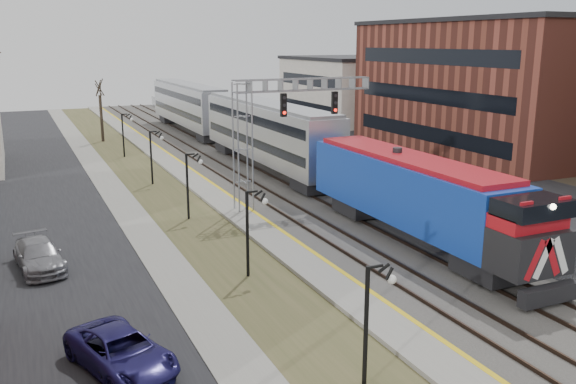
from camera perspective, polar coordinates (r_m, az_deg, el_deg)
street_west at (r=42.48m, az=-21.61°, el=-1.14°), size 7.00×120.00×0.04m
sidewalk at (r=42.87m, az=-15.62°, el=-0.50°), size 2.00×120.00×0.08m
grass_median at (r=43.39m, az=-11.71°, el=-0.12°), size 4.00×120.00×0.06m
platform at (r=44.09m, az=-7.92°, el=0.39°), size 2.00×120.00×0.24m
ballast_bed at (r=45.70m, az=-1.91°, el=0.97°), size 8.00×120.00×0.20m
parking_lot at (r=51.40m, az=10.56°, el=2.10°), size 16.00×120.00×0.04m
platform_edge at (r=44.31m, az=-6.84°, el=0.65°), size 0.24×120.00×0.01m
track_near at (r=44.96m, az=-4.26°, el=0.95°), size 1.58×120.00×0.15m
track_far at (r=46.24m, az=-0.19°, el=1.35°), size 1.58×120.00×0.15m
train at (r=52.79m, az=-3.64°, el=5.78°), size 3.00×63.05×5.33m
signal_gantry at (r=37.31m, az=-1.80°, el=6.60°), size 9.00×1.07×8.15m
lampposts at (r=27.36m, az=-4.03°, el=-3.86°), size 0.14×62.14×4.00m
fence at (r=47.28m, az=2.80°, el=2.27°), size 0.04×120.00×1.60m
buildings_east at (r=57.08m, az=24.88°, el=8.61°), size 16.00×76.00×15.00m
bare_trees at (r=45.74m, az=-23.64°, el=3.14°), size 12.30×42.30×5.95m
car_lot_c at (r=36.41m, az=16.95°, el=-2.02°), size 5.35×2.85×1.43m
car_lot_d at (r=41.30m, az=15.37°, el=-0.05°), size 5.32×3.30×1.44m
car_lot_e at (r=48.40m, az=6.74°, el=2.45°), size 4.90×2.60×1.59m
car_street_a at (r=20.88m, az=-15.34°, el=-14.29°), size 3.50×5.08×1.29m
car_street_b at (r=30.65m, az=-22.29°, el=-5.57°), size 2.39×4.74×1.32m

